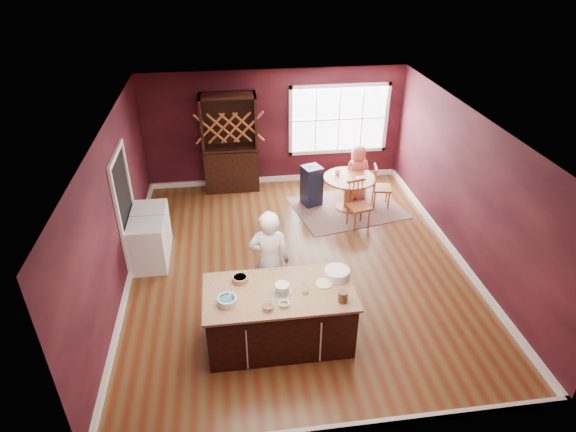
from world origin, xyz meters
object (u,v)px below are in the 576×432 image
Objects in this scene: kitchen_island at (279,317)px; layer_cake at (282,288)px; chair_north at (353,175)px; high_chair at (312,185)px; chair_south at (359,205)px; seated_woman at (357,172)px; baker at (269,262)px; toddler at (312,170)px; dryer at (152,228)px; dining_table at (349,186)px; washer at (148,246)px; hutch at (230,144)px; chair_east at (382,186)px.

kitchen_island is 7.34× the size of layer_cake.
high_chair reaches higher than chair_north.
chair_south is 0.79× the size of seated_woman.
kitchen_island is 1.20× the size of baker.
dryer is at bearing -157.69° from toddler.
dining_table is 3.84× the size of layer_cake.
baker is 1.98× the size of dryer.
seated_woman is at bearing 25.67° from washer.
baker is at bearing -84.04° from hutch.
hutch is (-0.55, 5.07, 0.15)m from layer_cake.
toddler is at bearing -2.37° from chair_north.
toddler is at bearing 73.52° from kitchen_island.
chair_north is at bearing 21.50° from dryer.
baker is 3.59m from toddler.
hutch is at bearing 152.39° from dining_table.
baker is 6.83× the size of toddler.
kitchen_island is at bearing 101.40° from baker.
baker is at bearing 47.52° from seated_woman.
baker is 4.38m from chair_north.
hutch is (-1.71, 1.00, 0.66)m from high_chair.
chair_south is at bearing -125.60° from baker.
chair_east is 4.91m from dryer.
baker is 4.16m from seated_woman.
hutch reaches higher than kitchen_island.
dryer is at bearing -166.06° from dining_table.
chair_north is at bearing 18.86° from toddler.
toddler is 1.99m from hutch.
chair_east is 5.08m from washer.
hutch is (-0.45, 4.30, 0.25)m from baker.
high_chair reaches higher than toddler.
dining_table is at bearing 47.00° from chair_north.
layer_cake is at bearing -117.01° from dining_table.
layer_cake is (0.10, -0.77, 0.09)m from baker.
layer_cake reaches higher than toddler.
kitchen_island is 5.00m from chair_north.
kitchen_island is 4.30m from toddler.
kitchen_island is at bearing -137.44° from chair_south.
chair_south reaches higher than toddler.
layer_cake reaches higher than kitchen_island.
kitchen_island is 1.91× the size of dining_table.
chair_south is (1.98, 2.98, 0.07)m from kitchen_island.
layer_cake reaches higher than chair_east.
washer is (-4.34, -2.35, -0.01)m from chair_north.
chair_east reaches higher than high_chair.
high_chair is at bearing 112.18° from chair_south.
kitchen_island is 0.94× the size of hutch.
chair_south is at bearing 68.64° from seated_woman.
kitchen_island is 2.34× the size of chair_north.
toddler is (-0.77, 1.13, 0.31)m from chair_south.
chair_south reaches higher than chair_east.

